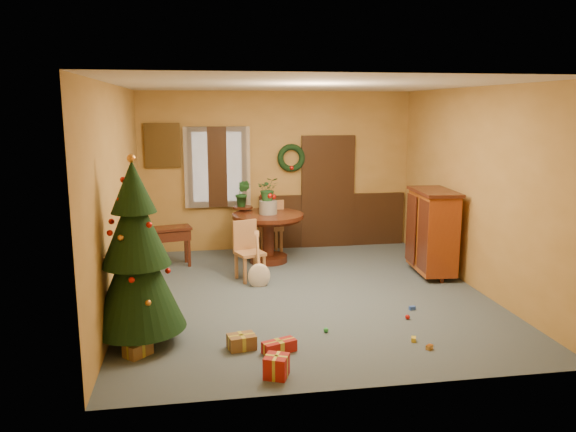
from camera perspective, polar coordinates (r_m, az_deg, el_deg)
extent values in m
plane|color=#384751|center=(8.04, 1.77, -7.95)|extent=(5.50, 5.50, 0.00)
plane|color=silver|center=(7.61, 1.90, 13.16)|extent=(5.50, 5.50, 0.00)
plane|color=olive|center=(10.38, -1.10, 4.57)|extent=(5.00, 0.00, 5.00)
plane|color=olive|center=(5.07, 7.85, -2.34)|extent=(5.00, 0.00, 5.00)
plane|color=olive|center=(7.62, -16.95, 1.75)|extent=(0.00, 5.50, 5.50)
plane|color=olive|center=(8.53, 18.56, 2.60)|extent=(0.00, 5.50, 5.50)
cube|color=black|center=(10.69, 4.52, -0.43)|extent=(2.80, 0.06, 1.00)
cube|color=black|center=(10.56, 4.05, 2.47)|extent=(1.00, 0.08, 2.10)
cube|color=white|center=(10.60, 4.01, 2.22)|extent=(0.80, 0.03, 1.90)
cube|color=black|center=(10.22, -7.20, 4.95)|extent=(1.05, 0.08, 1.45)
cube|color=white|center=(10.25, -7.21, 4.97)|extent=(0.88, 0.03, 1.25)
cube|color=white|center=(10.17, -9.34, 4.86)|extent=(0.42, 0.02, 1.45)
cube|color=white|center=(10.20, -5.05, 4.98)|extent=(0.42, 0.02, 1.45)
torus|color=black|center=(10.32, 0.34, 5.93)|extent=(0.51, 0.11, 0.51)
cube|color=#4C3819|center=(10.21, -12.63, 7.02)|extent=(0.62, 0.05, 0.78)
cube|color=gray|center=(10.24, -12.62, 7.03)|extent=(0.48, 0.02, 0.62)
cylinder|color=black|center=(9.51, -2.04, 0.03)|extent=(1.22, 1.22, 0.07)
cylinder|color=black|center=(9.52, -2.03, -0.35)|extent=(1.09, 1.09, 0.04)
cylinder|color=black|center=(9.59, -2.02, -2.26)|extent=(0.20, 0.20, 0.67)
cylinder|color=black|center=(9.68, -2.00, -4.33)|extent=(0.65, 0.65, 0.11)
cylinder|color=slate|center=(9.48, -2.04, 0.90)|extent=(0.31, 0.31, 0.23)
imported|color=#1E4C23|center=(9.43, -2.05, 2.76)|extent=(0.36, 0.31, 0.40)
cube|color=#905B39|center=(8.60, -3.89, -3.79)|extent=(0.50, 0.50, 0.05)
cube|color=#905B39|center=(8.70, -4.41, -1.92)|extent=(0.38, 0.17, 0.47)
cube|color=#905B39|center=(8.86, -3.38, -4.81)|extent=(0.05, 0.05, 0.40)
cube|color=#905B39|center=(8.73, -5.27, -5.07)|extent=(0.05, 0.05, 0.40)
cube|color=#905B39|center=(8.59, -2.46, -5.32)|extent=(0.05, 0.05, 0.40)
cube|color=#905B39|center=(8.46, -4.39, -5.60)|extent=(0.05, 0.05, 0.40)
cube|color=#905B39|center=(10.14, -1.92, -1.23)|extent=(0.48, 0.48, 0.05)
cube|color=#905B39|center=(9.90, -1.65, 0.12)|extent=(0.44, 0.09, 0.52)
cube|color=#905B39|center=(9.99, -2.64, -2.85)|extent=(0.05, 0.05, 0.44)
cube|color=#905B39|center=(10.07, -0.70, -2.72)|extent=(0.05, 0.05, 0.44)
cube|color=#905B39|center=(10.32, -3.10, -2.41)|extent=(0.05, 0.05, 0.44)
cube|color=#905B39|center=(10.40, -1.22, -2.28)|extent=(0.05, 0.05, 0.44)
cylinder|color=black|center=(9.97, -4.57, -1.65)|extent=(0.11, 0.11, 0.87)
cylinder|color=black|center=(9.88, -4.61, 0.88)|extent=(0.35, 0.35, 0.03)
imported|color=#19471E|center=(9.84, -4.63, 2.32)|extent=(0.32, 0.29, 0.47)
cylinder|color=#382111|center=(6.64, -14.75, -11.47)|extent=(0.13, 0.13, 0.22)
cone|color=black|center=(6.42, -15.05, -5.82)|extent=(1.03, 1.03, 1.22)
cone|color=black|center=(6.28, -15.30, -0.90)|extent=(0.75, 0.75, 0.89)
cone|color=black|center=(6.21, -15.49, 2.90)|extent=(0.49, 0.49, 0.56)
sphere|color=orange|center=(6.18, -15.64, 5.65)|extent=(0.09, 0.09, 0.09)
cube|color=black|center=(9.45, -12.15, -1.26)|extent=(0.82, 0.53, 0.04)
cube|color=black|center=(9.47, -12.12, -1.94)|extent=(0.77, 0.48, 0.16)
cube|color=black|center=(9.55, -13.98, -3.29)|extent=(0.10, 0.27, 0.62)
cube|color=black|center=(9.51, -10.15, -3.18)|extent=(0.10, 0.27, 0.62)
cube|color=#5E180A|center=(9.07, 14.47, -1.54)|extent=(0.56, 1.03, 1.23)
cube|color=black|center=(8.96, 14.66, 2.41)|extent=(0.63, 1.09, 0.05)
cylinder|color=black|center=(8.87, 15.35, -6.23)|extent=(0.07, 0.07, 0.09)
cylinder|color=black|center=(9.60, 13.28, -4.81)|extent=(0.07, 0.07, 0.09)
cube|color=brown|center=(6.34, -4.73, -12.60)|extent=(0.33, 0.27, 0.16)
cube|color=gold|center=(6.34, -4.73, -12.60)|extent=(0.30, 0.09, 0.16)
cube|color=gold|center=(6.34, -4.73, -12.60)|extent=(0.08, 0.22, 0.16)
cube|color=maroon|center=(5.70, -1.18, -15.03)|extent=(0.29, 0.29, 0.22)
cube|color=gold|center=(5.70, -1.18, -15.03)|extent=(0.22, 0.12, 0.22)
cube|color=gold|center=(5.70, -1.18, -15.03)|extent=(0.12, 0.22, 0.22)
cube|color=brown|center=(6.36, -15.01, -12.92)|extent=(0.33, 0.33, 0.15)
cube|color=gold|center=(6.36, -15.01, -12.92)|extent=(0.21, 0.22, 0.15)
cube|color=gold|center=(6.36, -15.01, -12.92)|extent=(0.16, 0.16, 0.15)
cube|color=maroon|center=(6.23, -0.90, -13.11)|extent=(0.40, 0.27, 0.13)
cube|color=gold|center=(6.23, -0.90, -13.11)|extent=(0.36, 0.15, 0.13)
cube|color=gold|center=(6.23, -0.90, -13.11)|extent=(0.10, 0.16, 0.13)
cube|color=#2749AA|center=(7.62, 12.50, -9.11)|extent=(0.09, 0.06, 0.05)
sphere|color=#268D3E|center=(6.76, 3.88, -11.49)|extent=(0.06, 0.06, 0.06)
cube|color=gold|center=(6.66, 12.63, -12.12)|extent=(0.08, 0.09, 0.05)
sphere|color=#B6130C|center=(7.29, 12.05, -10.01)|extent=(0.06, 0.06, 0.06)
cube|color=orange|center=(6.50, 14.17, -12.80)|extent=(0.09, 0.09, 0.05)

